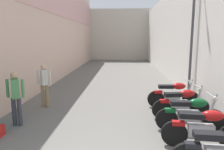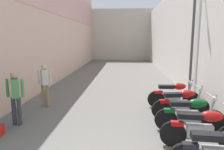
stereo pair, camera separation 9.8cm
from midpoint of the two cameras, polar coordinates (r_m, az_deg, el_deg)
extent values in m
plane|color=#66635E|center=(11.61, 0.13, -2.53)|extent=(38.55, 38.55, 0.00)
cube|color=beige|center=(13.96, -14.26, 13.18)|extent=(0.40, 22.55, 6.75)
cube|color=silver|center=(13.64, 15.62, 10.25)|extent=(0.40, 22.55, 5.34)
cube|color=beige|center=(25.61, 1.78, 10.62)|extent=(9.57, 2.00, 5.71)
cube|color=black|center=(4.31, 23.68, -14.53)|extent=(0.53, 0.25, 0.12)
cube|color=black|center=(4.32, 19.97, -17.12)|extent=(0.29, 0.16, 0.10)
cylinder|color=black|center=(5.31, 15.67, -14.75)|extent=(0.60, 0.14, 0.60)
cube|color=#9E9EA3|center=(5.37, 21.99, -13.44)|extent=(0.58, 0.25, 0.28)
ellipsoid|color=#AD1414|center=(5.30, 24.69, -9.77)|extent=(0.50, 0.30, 0.24)
cube|color=black|center=(5.20, 19.73, -10.06)|extent=(0.54, 0.27, 0.12)
cube|color=#AD1414|center=(5.22, 16.69, -12.14)|extent=(0.29, 0.17, 0.10)
cylinder|color=black|center=(6.45, 25.03, -10.88)|extent=(0.60, 0.09, 0.60)
cylinder|color=black|center=(6.11, 13.83, -11.36)|extent=(0.60, 0.09, 0.60)
cube|color=#9E9EA3|center=(6.20, 19.20, -10.14)|extent=(0.56, 0.21, 0.28)
ellipsoid|color=#0F5123|center=(6.15, 21.46, -6.90)|extent=(0.48, 0.26, 0.24)
cube|color=black|center=(6.03, 17.26, -7.18)|extent=(0.52, 0.23, 0.12)
cylinder|color=#9E9EA3|center=(6.31, 24.66, -7.93)|extent=(0.25, 0.06, 0.77)
cylinder|color=#9E9EA3|center=(6.20, 24.29, -4.86)|extent=(0.04, 0.58, 0.04)
sphere|color=silver|center=(6.26, 25.25, -5.73)|extent=(0.14, 0.14, 0.14)
cube|color=#0F5123|center=(6.04, 14.69, -9.03)|extent=(0.28, 0.14, 0.10)
cylinder|color=black|center=(7.37, 21.93, -8.09)|extent=(0.61, 0.18, 0.60)
cylinder|color=black|center=(6.88, 12.60, -8.87)|extent=(0.61, 0.18, 0.60)
cube|color=#9E9EA3|center=(7.05, 17.11, -7.60)|extent=(0.59, 0.29, 0.28)
ellipsoid|color=#AD1414|center=(7.05, 18.98, -4.67)|extent=(0.52, 0.33, 0.24)
cube|color=black|center=(6.87, 15.48, -5.03)|extent=(0.55, 0.30, 0.12)
cylinder|color=#9E9EA3|center=(7.25, 21.61, -5.50)|extent=(0.25, 0.10, 0.77)
cylinder|color=#9E9EA3|center=(7.13, 21.29, -2.82)|extent=(0.13, 0.58, 0.04)
sphere|color=silver|center=(7.21, 22.09, -3.56)|extent=(0.14, 0.14, 0.14)
cube|color=#AD1414|center=(6.83, 13.32, -6.76)|extent=(0.30, 0.18, 0.10)
cylinder|color=black|center=(8.26, 19.82, -6.07)|extent=(0.60, 0.10, 0.60)
cylinder|color=black|center=(7.95, 11.20, -6.27)|extent=(0.60, 0.10, 0.60)
cube|color=#9E9EA3|center=(8.04, 15.29, -5.37)|extent=(0.57, 0.22, 0.28)
ellipsoid|color=#AD1414|center=(8.02, 17.00, -2.85)|extent=(0.49, 0.28, 0.24)
cube|color=black|center=(7.91, 13.78, -3.02)|extent=(0.53, 0.24, 0.12)
cylinder|color=#9E9EA3|center=(8.16, 19.49, -3.71)|extent=(0.25, 0.07, 0.77)
cylinder|color=#9E9EA3|center=(8.06, 19.16, -1.30)|extent=(0.05, 0.58, 0.04)
sphere|color=silver|center=(8.12, 19.93, -1.99)|extent=(0.14, 0.14, 0.14)
cube|color=#AD1414|center=(7.90, 11.84, -4.45)|extent=(0.28, 0.15, 0.10)
cylinder|color=#383842|center=(6.81, -24.93, -8.81)|extent=(0.12, 0.12, 0.82)
cylinder|color=#383842|center=(6.73, -23.71, -8.92)|extent=(0.12, 0.12, 0.82)
cube|color=#4C8C51|center=(6.59, -24.73, -3.24)|extent=(0.34, 0.39, 0.54)
sphere|color=tan|center=(6.53, -24.97, 0.01)|extent=(0.20, 0.20, 0.20)
cylinder|color=#4C8C51|center=(6.70, -26.40, -3.18)|extent=(0.08, 0.08, 0.52)
cylinder|color=#4C8C51|center=(6.50, -23.01, -3.31)|extent=(0.08, 0.08, 0.52)
cylinder|color=#8C7251|center=(8.24, -18.23, -5.22)|extent=(0.12, 0.12, 0.82)
cylinder|color=#8C7251|center=(8.19, -17.18, -5.27)|extent=(0.12, 0.12, 0.82)
cube|color=beige|center=(8.07, -17.96, -0.58)|extent=(0.35, 0.39, 0.54)
sphere|color=#DBB28E|center=(8.01, -18.10, 2.10)|extent=(0.20, 0.20, 0.20)
cylinder|color=beige|center=(8.15, -19.40, -0.56)|extent=(0.08, 0.08, 0.52)
cylinder|color=beige|center=(7.99, -16.49, -0.60)|extent=(0.08, 0.08, 0.52)
cylinder|color=#47474C|center=(8.85, 20.17, 9.70)|extent=(0.10, 0.10, 5.11)
camera|label=1|loc=(0.05, -90.37, -0.06)|focal=34.42mm
camera|label=2|loc=(0.05, 89.63, 0.06)|focal=34.42mm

